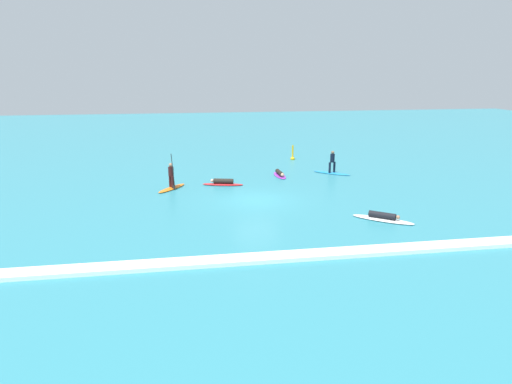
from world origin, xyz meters
The scene contains 8 objects.
ground_plane centered at (0.00, 0.00, 0.00)m, with size 120.00×120.00×0.00m, color teal.
surfer_on_white_board centered at (5.83, -4.87, 0.14)m, with size 2.94×2.58×0.44m.
surfer_on_red_board centered at (-1.60, 4.02, 0.16)m, with size 2.83×1.27×0.45m.
surfer_on_blue_board centered at (6.83, 6.28, 0.44)m, with size 2.66×2.42×1.73m.
surfer_on_purple_board centered at (2.79, 6.12, 0.14)m, with size 0.79×2.43×0.39m.
surfer_on_orange_board centered at (-4.99, 3.54, 0.47)m, with size 2.05×2.55×2.37m.
marker_buoy centered at (5.25, 12.15, 0.28)m, with size 0.36×0.36×1.36m.
wave_crest centered at (0.00, -8.89, 0.09)m, with size 23.71×0.90×0.18m, color white.
Camera 1 is at (-4.33, -25.91, 7.45)m, focal length 32.12 mm.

